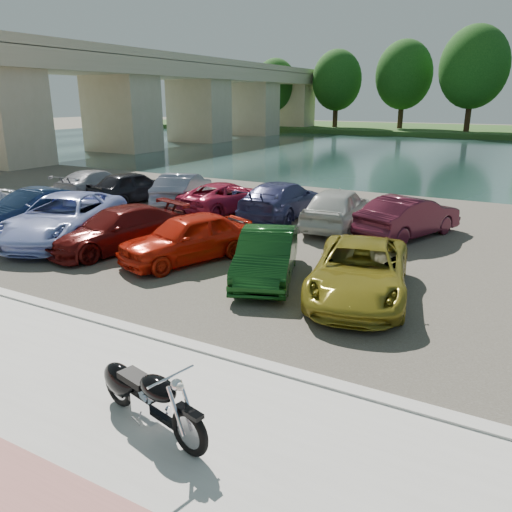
{
  "coord_description": "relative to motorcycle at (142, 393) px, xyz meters",
  "views": [
    {
      "loc": [
        4.9,
        -4.91,
        4.61
      ],
      "look_at": [
        -0.43,
        4.8,
        1.1
      ],
      "focal_mm": 35.0,
      "sensor_mm": 36.0,
      "label": 1
    }
  ],
  "objects": [
    {
      "name": "car_8",
      "position": [
        -11.46,
        12.53,
        0.19
      ],
      "size": [
        2.49,
        4.45,
        1.43
      ],
      "primitive_type": "imported",
      "rotation": [
        0.0,
        0.0,
        2.94
      ],
      "color": "black",
      "rests_on": "parking_lot"
    },
    {
      "name": "car_13",
      "position": [
        1.0,
        12.46,
        0.18
      ],
      "size": [
        2.96,
        4.52,
        1.41
      ],
      "primitive_type": "imported",
      "rotation": [
        0.0,
        0.0,
        2.76
      ],
      "color": "#451221",
      "rests_on": "parking_lot"
    },
    {
      "name": "ground",
      "position": [
        -0.46,
        0.23,
        -0.56
      ],
      "size": [
        200.0,
        200.0,
        0.0
      ],
      "primitive_type": "plane",
      "color": "#595447",
      "rests_on": "ground"
    },
    {
      "name": "car_11",
      "position": [
        -4.08,
        13.0,
        0.2
      ],
      "size": [
        2.09,
        4.99,
        1.44
      ],
      "primitive_type": "imported",
      "rotation": [
        0.0,
        0.0,
        3.16
      ],
      "color": "navy",
      "rests_on": "parking_lot"
    },
    {
      "name": "parking_lot",
      "position": [
        -0.46,
        11.23,
        -0.54
      ],
      "size": [
        60.0,
        18.0,
        0.04
      ],
      "primitive_type": "cube",
      "color": "#454038",
      "rests_on": "ground"
    },
    {
      "name": "kerb",
      "position": [
        -0.46,
        2.23,
        -0.49
      ],
      "size": [
        60.0,
        0.3,
        0.14
      ],
      "primitive_type": "cube",
      "color": "#BBB8B0",
      "rests_on": "ground"
    },
    {
      "name": "bridge",
      "position": [
        -28.46,
        41.26,
        4.96
      ],
      "size": [
        7.0,
        56.0,
        8.55
      ],
      "color": "tan",
      "rests_on": "ground"
    },
    {
      "name": "river",
      "position": [
        -0.46,
        40.23,
        -0.56
      ],
      "size": [
        120.0,
        40.0,
        0.0
      ],
      "primitive_type": "cube",
      "color": "#182C2B",
      "rests_on": "ground"
    },
    {
      "name": "car_5",
      "position": [
        -1.31,
        6.36,
        0.13
      ],
      "size": [
        2.67,
        4.17,
        1.3
      ],
      "primitive_type": "imported",
      "rotation": [
        0.0,
        0.0,
        0.36
      ],
      "color": "#103D13",
      "rests_on": "parking_lot"
    },
    {
      "name": "far_bank",
      "position": [
        -0.46,
        72.23,
        -0.26
      ],
      "size": [
        120.0,
        24.0,
        0.6
      ],
      "primitive_type": "cube",
      "color": "#24491A",
      "rests_on": "ground"
    },
    {
      "name": "car_1",
      "position": [
        -11.35,
        7.07,
        0.18
      ],
      "size": [
        1.72,
        4.31,
        1.39
      ],
      "primitive_type": "imported",
      "rotation": [
        0.0,
        0.0,
        -0.06
      ],
      "color": "#142440",
      "rests_on": "parking_lot"
    },
    {
      "name": "promenade",
      "position": [
        -0.46,
        -0.77,
        -0.51
      ],
      "size": [
        60.0,
        6.0,
        0.1
      ],
      "primitive_type": "cube",
      "color": "#BBB8B0",
      "rests_on": "ground"
    },
    {
      "name": "car_12",
      "position": [
        -1.56,
        12.45,
        0.24
      ],
      "size": [
        2.13,
        4.59,
        1.52
      ],
      "primitive_type": "imported",
      "rotation": [
        0.0,
        0.0,
        3.22
      ],
      "color": "silver",
      "rests_on": "parking_lot"
    },
    {
      "name": "car_10",
      "position": [
        -6.63,
        12.92,
        0.09
      ],
      "size": [
        2.94,
        4.74,
        1.22
      ],
      "primitive_type": "imported",
      "rotation": [
        0.0,
        0.0,
        2.92
      ],
      "color": "#A81C39",
      "rests_on": "parking_lot"
    },
    {
      "name": "car_7",
      "position": [
        -13.88,
        12.64,
        0.13
      ],
      "size": [
        2.31,
        4.68,
        1.31
      ],
      "primitive_type": "imported",
      "rotation": [
        0.0,
        0.0,
        3.25
      ],
      "color": "#9E9EA6",
      "rests_on": "parking_lot"
    },
    {
      "name": "car_2",
      "position": [
        -8.97,
        6.45,
        0.24
      ],
      "size": [
        4.38,
        6.05,
        1.53
      ],
      "primitive_type": "imported",
      "rotation": [
        0.0,
        0.0,
        0.38
      ],
      "color": "#A0AEEA",
      "rests_on": "parking_lot"
    },
    {
      "name": "car_4",
      "position": [
        -4.05,
        6.62,
        0.18
      ],
      "size": [
        3.02,
        4.44,
        1.4
      ],
      "primitive_type": "imported",
      "rotation": [
        0.0,
        0.0,
        -0.37
      ],
      "color": "red",
      "rests_on": "parking_lot"
    },
    {
      "name": "car_9",
      "position": [
        -9.04,
        13.09,
        0.19
      ],
      "size": [
        2.79,
        4.59,
        1.43
      ],
      "primitive_type": "imported",
      "rotation": [
        0.0,
        0.0,
        3.46
      ],
      "color": "slate",
      "rests_on": "parking_lot"
    },
    {
      "name": "car_3",
      "position": [
        -6.63,
        6.5,
        0.14
      ],
      "size": [
        3.06,
        4.87,
        1.31
      ],
      "primitive_type": "imported",
      "rotation": [
        0.0,
        0.0,
        -0.29
      ],
      "color": "#590E0C",
      "rests_on": "parking_lot"
    },
    {
      "name": "car_6",
      "position": [
        1.2,
        6.34,
        0.13
      ],
      "size": [
        3.14,
        5.07,
        1.31
      ],
      "primitive_type": "imported",
      "rotation": [
        0.0,
        0.0,
        0.22
      ],
      "color": "olive",
      "rests_on": "parking_lot"
    },
    {
      "name": "motorcycle",
      "position": [
        0.0,
        0.0,
        0.0
      ],
      "size": [
        2.29,
        0.92,
        1.05
      ],
      "rotation": [
        0.0,
        0.0,
        -0.24
      ],
      "color": "black",
      "rests_on": "promenade"
    }
  ]
}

